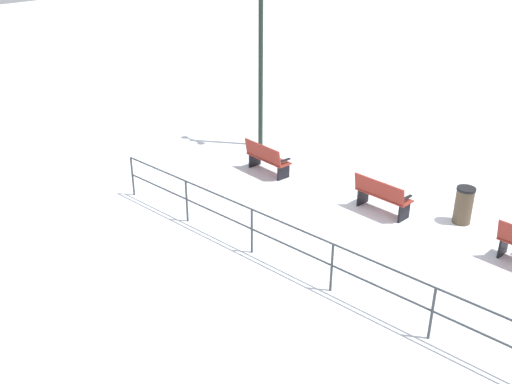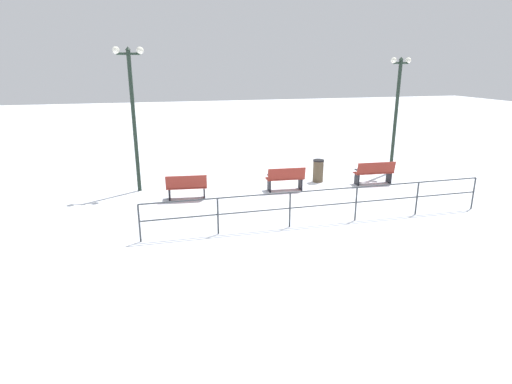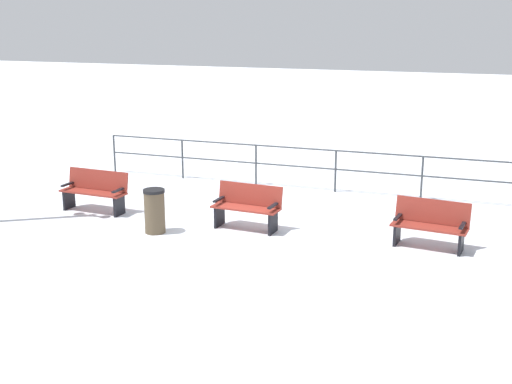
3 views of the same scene
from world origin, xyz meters
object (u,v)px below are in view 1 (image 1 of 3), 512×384
bench_third (267,158)px  trash_bin (464,205)px  bench_second (382,195)px  lamppost_middle (261,41)px

bench_third → trash_bin: size_ratio=1.61×
bench_second → bench_third: (-0.10, 3.64, -0.02)m
lamppost_middle → trash_bin: bearing=-94.4°
bench_third → trash_bin: (0.96, -5.30, 0.00)m
bench_third → lamppost_middle: size_ratio=0.28×
trash_bin → lamppost_middle: bearing=85.6°
trash_bin → bench_third: bearing=100.3°
bench_third → trash_bin: bearing=-73.3°
lamppost_middle → bench_third: bearing=-133.1°
trash_bin → bench_second: bearing=117.5°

